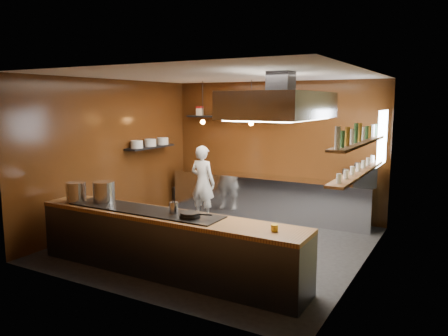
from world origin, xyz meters
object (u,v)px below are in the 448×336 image
Objects in this scene: extractor_hood at (280,105)px; stockpot_large at (76,192)px; chef at (203,183)px; stockpot_small at (104,192)px; espresso_machine at (366,175)px.

extractor_hood is 3.58m from stockpot_large.
chef is (-2.45, 1.68, -1.69)m from extractor_hood.
stockpot_small is (0.43, 0.19, 0.01)m from stockpot_large.
chef is at bearing 145.53° from extractor_hood.
stockpot_small is (-2.60, -1.10, -1.40)m from extractor_hood.
stockpot_large is at bearing -156.91° from extractor_hood.
espresso_machine is (3.83, 3.84, 0.02)m from stockpot_large.
chef is at bearing 78.96° from stockpot_large.
extractor_hood is 6.29× the size of stockpot_large.
extractor_hood is at bearing 23.09° from stockpot_large.
stockpot_large is at bearing -156.35° from stockpot_small.
stockpot_large is 0.90× the size of stockpot_small.
espresso_machine is (3.40, 3.65, 0.01)m from stockpot_small.
extractor_hood is at bearing 22.99° from stockpot_small.
extractor_hood is 3.15m from stockpot_small.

